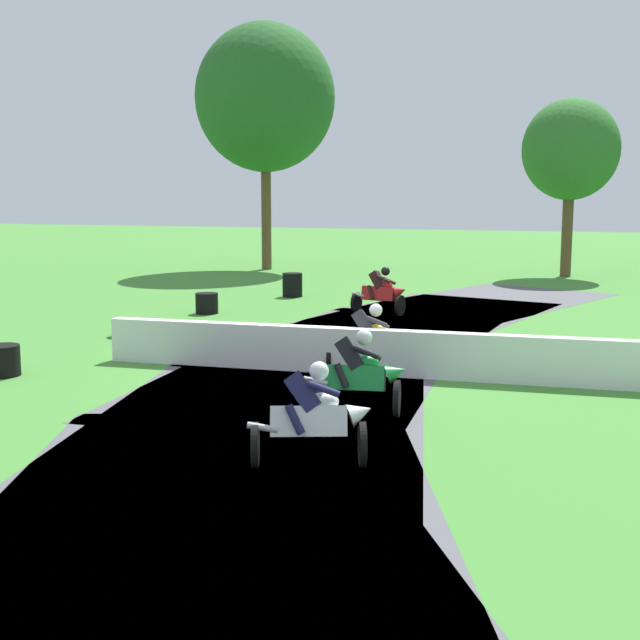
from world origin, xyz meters
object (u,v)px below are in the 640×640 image
motorcycle_fourth_white (314,416)px  traffic_cone (608,348)px  tire_stack_mid_a (207,303)px  motorcycle_lead_red (381,292)px  motorcycle_chase_yellow (371,340)px  tire_stack_near (292,285)px  tire_stack_mid_b (127,328)px  tire_stack_far (2,361)px  motorcycle_trailing_green (359,374)px

motorcycle_fourth_white → traffic_cone: motorcycle_fourth_white is taller
motorcycle_fourth_white → tire_stack_mid_a: 14.00m
motorcycle_lead_red → motorcycle_fourth_white: size_ratio=1.02×
motorcycle_chase_yellow → tire_stack_mid_a: 9.05m
motorcycle_lead_red → tire_stack_near: bearing=141.0°
tire_stack_mid_a → tire_stack_mid_b: size_ratio=1.01×
tire_stack_far → traffic_cone: (11.29, 5.25, -0.08)m
motorcycle_fourth_white → tire_stack_near: 17.53m
motorcycle_trailing_green → tire_stack_mid_a: motorcycle_trailing_green is taller
tire_stack_mid_b → tire_stack_far: 4.72m
motorcycle_fourth_white → tire_stack_far: bearing=155.7°
tire_stack_mid_b → tire_stack_far: (-0.03, -4.71, 0.10)m
motorcycle_chase_yellow → motorcycle_trailing_green: size_ratio=1.00×
tire_stack_near → tire_stack_far: size_ratio=1.19×
tire_stack_mid_b → motorcycle_lead_red: bearing=46.4°
traffic_cone → motorcycle_trailing_green: bearing=-124.0°
motorcycle_fourth_white → tire_stack_mid_b: 10.88m
motorcycle_chase_yellow → traffic_cone: motorcycle_chase_yellow is taller
tire_stack_mid_b → traffic_cone: bearing=2.7°
motorcycle_fourth_white → tire_stack_near: size_ratio=2.09×
tire_stack_far → motorcycle_lead_red: bearing=62.8°
tire_stack_near → traffic_cone: size_ratio=1.82×
motorcycle_fourth_white → motorcycle_trailing_green: bearing=91.4°
motorcycle_lead_red → motorcycle_trailing_green: 11.06m
tire_stack_near → motorcycle_fourth_white: bearing=-70.5°
motorcycle_chase_yellow → motorcycle_trailing_green: bearing=-80.2°
motorcycle_trailing_green → tire_stack_far: motorcycle_trailing_green is taller
tire_stack_mid_a → tire_stack_mid_b: 4.09m
motorcycle_fourth_white → tire_stack_mid_b: motorcycle_fourth_white is taller
tire_stack_near → motorcycle_trailing_green: bearing=-67.3°
traffic_cone → motorcycle_lead_red: bearing=141.0°
motorcycle_fourth_white → tire_stack_far: motorcycle_fourth_white is taller
tire_stack_near → tire_stack_mid_a: tire_stack_near is taller
motorcycle_lead_red → tire_stack_mid_b: 7.55m
tire_stack_near → tire_stack_mid_b: size_ratio=1.23×
motorcycle_lead_red → traffic_cone: bearing=-39.0°
motorcycle_fourth_white → tire_stack_mid_a: (-7.01, 12.12, -0.33)m
tire_stack_far → tire_stack_near: bearing=83.6°
motorcycle_chase_yellow → motorcycle_fourth_white: motorcycle_chase_yellow is taller
motorcycle_chase_yellow → tire_stack_far: bearing=-160.3°
tire_stack_near → tire_stack_far: (-1.49, -13.20, -0.10)m
motorcycle_lead_red → tire_stack_mid_a: bearing=-164.2°
motorcycle_chase_yellow → tire_stack_mid_b: bearing=161.1°
motorcycle_trailing_green → traffic_cone: motorcycle_trailing_green is taller
tire_stack_mid_b → traffic_cone: (11.26, 0.54, 0.02)m
tire_stack_near → traffic_cone: 12.62m
tire_stack_mid_a → traffic_cone: tire_stack_mid_a is taller
motorcycle_chase_yellow → tire_stack_mid_a: (-6.41, 6.38, -0.34)m
motorcycle_fourth_white → traffic_cone: (3.94, 8.58, -0.41)m
motorcycle_lead_red → tire_stack_mid_a: size_ratio=2.61×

